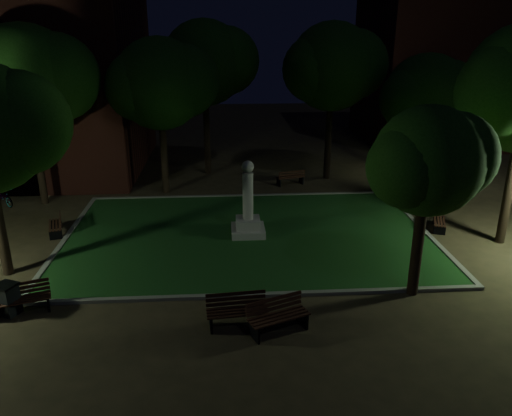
{
  "coord_description": "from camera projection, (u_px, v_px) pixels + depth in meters",
  "views": [
    {
      "loc": [
        -0.98,
        -17.47,
        8.39
      ],
      "look_at": [
        0.27,
        1.0,
        1.61
      ],
      "focal_mm": 35.0,
      "sensor_mm": 36.0,
      "label": 1
    }
  ],
  "objects": [
    {
      "name": "ground",
      "position": [
        251.0,
        256.0,
        19.31
      ],
      "size": [
        80.0,
        80.0,
        0.0
      ],
      "primitive_type": "plane",
      "color": "#423622"
    },
    {
      "name": "lawn",
      "position": [
        248.0,
        235.0,
        21.17
      ],
      "size": [
        15.0,
        10.0,
        0.08
      ],
      "primitive_type": "cube",
      "color": "#1E4E1D",
      "rests_on": "ground"
    },
    {
      "name": "lawn_kerb",
      "position": [
        248.0,
        234.0,
        21.17
      ],
      "size": [
        15.4,
        10.4,
        0.12
      ],
      "color": "slate",
      "rests_on": "ground"
    },
    {
      "name": "monument",
      "position": [
        248.0,
        215.0,
        20.86
      ],
      "size": [
        1.4,
        1.4,
        3.2
      ],
      "color": "#A39B94",
      "rests_on": "lawn"
    },
    {
      "name": "building_far",
      "position": [
        476.0,
        60.0,
        37.13
      ],
      "size": [
        16.0,
        10.0,
        12.0
      ],
      "primitive_type": "cube",
      "color": "#451C15",
      "rests_on": "ground"
    },
    {
      "name": "tree_north_wl",
      "position": [
        162.0,
        84.0,
        24.78
      ],
      "size": [
        5.63,
        4.6,
        7.97
      ],
      "color": "black",
      "rests_on": "ground"
    },
    {
      "name": "tree_north_er",
      "position": [
        334.0,
        67.0,
        27.04
      ],
      "size": [
        5.87,
        4.79,
        8.69
      ],
      "color": "black",
      "rests_on": "ground"
    },
    {
      "name": "tree_ne",
      "position": [
        428.0,
        96.0,
        25.81
      ],
      "size": [
        5.37,
        4.38,
        7.14
      ],
      "color": "black",
      "rests_on": "ground"
    },
    {
      "name": "tree_se",
      "position": [
        430.0,
        161.0,
        15.07
      ],
      "size": [
        4.17,
        3.4,
        6.24
      ],
      "color": "black",
      "rests_on": "ground"
    },
    {
      "name": "tree_nw",
      "position": [
        29.0,
        80.0,
        22.98
      ],
      "size": [
        6.27,
        5.12,
        8.59
      ],
      "color": "black",
      "rests_on": "ground"
    },
    {
      "name": "tree_far_north",
      "position": [
        206.0,
        63.0,
        27.98
      ],
      "size": [
        5.86,
        4.78,
        8.82
      ],
      "color": "black",
      "rests_on": "ground"
    },
    {
      "name": "lamppost_nw",
      "position": [
        29.0,
        126.0,
        28.19
      ],
      "size": [
        1.18,
        0.28,
        4.37
      ],
      "color": "black",
      "rests_on": "ground"
    },
    {
      "name": "lamppost_ne",
      "position": [
        423.0,
        126.0,
        28.13
      ],
      "size": [
        1.18,
        0.28,
        4.41
      ],
      "color": "black",
      "rests_on": "ground"
    },
    {
      "name": "bench_near_left",
      "position": [
        278.0,
        317.0,
        14.43
      ],
      "size": [
        1.91,
        1.27,
        0.99
      ],
      "rotation": [
        0.0,
        0.0,
        0.39
      ],
      "color": "black",
      "rests_on": "ground"
    },
    {
      "name": "bench_near_right",
      "position": [
        237.0,
        311.0,
        14.72
      ],
      "size": [
        1.84,
        0.79,
        0.98
      ],
      "rotation": [
        0.0,
        0.0,
        0.1
      ],
      "color": "black",
      "rests_on": "ground"
    },
    {
      "name": "bench_west_near",
      "position": [
        22.0,
        300.0,
        15.4
      ],
      "size": [
        1.78,
        1.11,
        0.92
      ],
      "rotation": [
        0.0,
        0.0,
        0.34
      ],
      "color": "black",
      "rests_on": "ground"
    },
    {
      "name": "bench_left_side",
      "position": [
        57.0,
        225.0,
        21.26
      ],
      "size": [
        0.92,
        1.56,
        0.81
      ],
      "rotation": [
        0.0,
        0.0,
        -1.27
      ],
      "color": "black",
      "rests_on": "ground"
    },
    {
      "name": "bench_right_side",
      "position": [
        438.0,
        222.0,
        21.73
      ],
      "size": [
        0.95,
        1.48,
        0.77
      ],
      "rotation": [
        0.0,
        0.0,
        1.21
      ],
      "color": "black",
      "rests_on": "ground"
    },
    {
      "name": "bench_far_side",
      "position": [
        291.0,
        178.0,
        27.79
      ],
      "size": [
        1.64,
        0.92,
        0.86
      ],
      "rotation": [
        0.0,
        0.0,
        3.4
      ],
      "color": "black",
      "rests_on": "ground"
    },
    {
      "name": "trash_bin",
      "position": [
        8.0,
        299.0,
        15.26
      ],
      "size": [
        0.79,
        0.79,
        1.02
      ],
      "color": "black",
      "rests_on": "ground"
    },
    {
      "name": "bicycle",
      "position": [
        3.0,
        197.0,
        24.61
      ],
      "size": [
        1.63,
        1.49,
        0.86
      ],
      "primitive_type": "imported",
      "rotation": [
        0.0,
        0.0,
        0.88
      ],
      "color": "black",
      "rests_on": "ground"
    }
  ]
}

